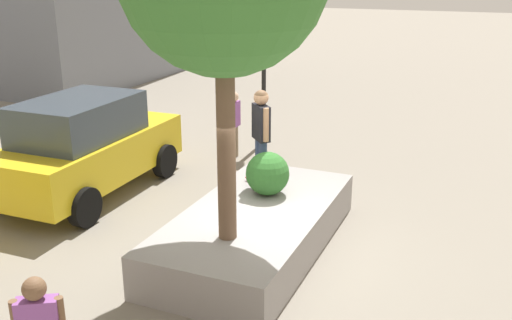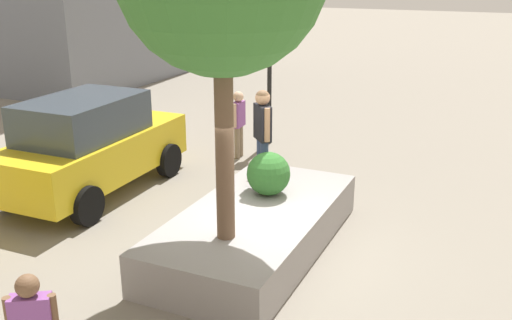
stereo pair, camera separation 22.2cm
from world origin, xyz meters
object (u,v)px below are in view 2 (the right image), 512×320
Objects in this scene: traffic_light_corner at (270,21)px; bystander_watching at (239,120)px; skateboard at (262,183)px; sedan_parked at (90,145)px; skateboarder at (263,130)px; planter_ledge at (256,229)px.

traffic_light_corner reaches higher than bystander_watching.
skateboard is 0.17× the size of sedan_parked.
bystander_watching is (3.37, 2.15, -0.83)m from skateboarder.
skateboard reaches higher than planter_ledge.
traffic_light_corner is 2.76m from bystander_watching.
planter_ledge is at bearing -161.65° from skateboard.
traffic_light_corner is at bearing 21.14° from planter_ledge.
skateboard is 0.16× the size of traffic_light_corner.
traffic_light_corner reaches higher than sedan_parked.
skateboarder is at bearing -158.25° from traffic_light_corner.
bystander_watching is (4.46, 2.51, 0.63)m from planter_ledge.
skateboard is 4.01m from bystander_watching.
traffic_light_corner is (4.98, -2.02, 2.25)m from sedan_parked.
skateboard is at bearing -158.25° from traffic_light_corner.
skateboarder is at bearing -147.43° from bystander_watching.
traffic_light_corner is (4.83, 1.93, 2.55)m from skateboard.
bystander_watching is (-1.46, 0.23, -2.33)m from traffic_light_corner.
bystander_watching is at bearing -27.04° from sedan_parked.
skateboarder is 1.03× the size of bystander_watching.
skateboard is (1.09, 0.36, 0.42)m from planter_ledge.
skateboarder is 4.02m from sedan_parked.
planter_ledge is at bearing -161.65° from skateboarder.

